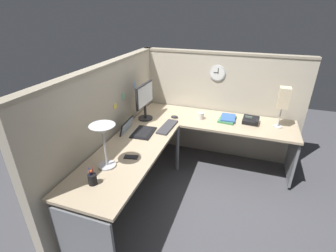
{
  "coord_description": "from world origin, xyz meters",
  "views": [
    {
      "loc": [
        -2.66,
        -0.67,
        2.14
      ],
      "look_at": [
        -0.06,
        0.22,
        0.8
      ],
      "focal_mm": 26.22,
      "sensor_mm": 36.0,
      "label": 1
    }
  ],
  "objects_px": {
    "computer_mouse": "(175,117)",
    "cell_phone": "(131,157)",
    "desk_lamp_dome": "(103,133)",
    "office_phone": "(251,121)",
    "keyboard": "(167,127)",
    "desk_lamp_paper": "(284,99)",
    "book_stack": "(228,119)",
    "laptop": "(136,130)",
    "wall_clock": "(217,73)",
    "coffee_mug": "(201,116)",
    "monitor": "(145,99)",
    "pen_cup": "(92,179)"
  },
  "relations": [
    {
      "from": "computer_mouse",
      "to": "cell_phone",
      "type": "relative_size",
      "value": 0.72
    },
    {
      "from": "desk_lamp_dome",
      "to": "office_phone",
      "type": "relative_size",
      "value": 2.02
    },
    {
      "from": "keyboard",
      "to": "office_phone",
      "type": "relative_size",
      "value": 1.95
    },
    {
      "from": "desk_lamp_paper",
      "to": "desk_lamp_dome",
      "type": "bearing_deg",
      "value": 132.24
    },
    {
      "from": "desk_lamp_dome",
      "to": "book_stack",
      "type": "bearing_deg",
      "value": -33.6
    },
    {
      "from": "cell_phone",
      "to": "book_stack",
      "type": "bearing_deg",
      "value": -45.46
    },
    {
      "from": "cell_phone",
      "to": "book_stack",
      "type": "distance_m",
      "value": 1.52
    },
    {
      "from": "book_stack",
      "to": "laptop",
      "type": "bearing_deg",
      "value": 125.52
    },
    {
      "from": "computer_mouse",
      "to": "keyboard",
      "type": "bearing_deg",
      "value": -178.89
    },
    {
      "from": "desk_lamp_paper",
      "to": "wall_clock",
      "type": "xyz_separation_m",
      "value": [
        0.31,
        0.87,
        0.18
      ]
    },
    {
      "from": "office_phone",
      "to": "desk_lamp_dome",
      "type": "bearing_deg",
      "value": 138.88
    },
    {
      "from": "coffee_mug",
      "to": "keyboard",
      "type": "bearing_deg",
      "value": 139.49
    },
    {
      "from": "monitor",
      "to": "pen_cup",
      "type": "bearing_deg",
      "value": -175.07
    },
    {
      "from": "computer_mouse",
      "to": "wall_clock",
      "type": "relative_size",
      "value": 0.47
    },
    {
      "from": "laptop",
      "to": "desk_lamp_paper",
      "type": "relative_size",
      "value": 0.75
    },
    {
      "from": "keyboard",
      "to": "coffee_mug",
      "type": "relative_size",
      "value": 4.48
    },
    {
      "from": "pen_cup",
      "to": "wall_clock",
      "type": "xyz_separation_m",
      "value": [
        2.06,
        -0.73,
        0.51
      ]
    },
    {
      "from": "desk_lamp_dome",
      "to": "desk_lamp_paper",
      "type": "xyz_separation_m",
      "value": [
        1.48,
        -1.63,
        0.02
      ]
    },
    {
      "from": "laptop",
      "to": "pen_cup",
      "type": "relative_size",
      "value": 2.22
    },
    {
      "from": "office_phone",
      "to": "book_stack",
      "type": "height_order",
      "value": "office_phone"
    },
    {
      "from": "laptop",
      "to": "book_stack",
      "type": "bearing_deg",
      "value": -54.48
    },
    {
      "from": "computer_mouse",
      "to": "wall_clock",
      "type": "bearing_deg",
      "value": -45.53
    },
    {
      "from": "cell_phone",
      "to": "keyboard",
      "type": "bearing_deg",
      "value": -21.59
    },
    {
      "from": "laptop",
      "to": "desk_lamp_dome",
      "type": "relative_size",
      "value": 0.9
    },
    {
      "from": "wall_clock",
      "to": "office_phone",
      "type": "bearing_deg",
      "value": -119.37
    },
    {
      "from": "laptop",
      "to": "wall_clock",
      "type": "distance_m",
      "value": 1.42
    },
    {
      "from": "office_phone",
      "to": "book_stack",
      "type": "bearing_deg",
      "value": 89.72
    },
    {
      "from": "desk_lamp_dome",
      "to": "pen_cup",
      "type": "bearing_deg",
      "value": -174.56
    },
    {
      "from": "laptop",
      "to": "coffee_mug",
      "type": "height_order",
      "value": "laptop"
    },
    {
      "from": "desk_lamp_paper",
      "to": "coffee_mug",
      "type": "relative_size",
      "value": 5.52
    },
    {
      "from": "coffee_mug",
      "to": "desk_lamp_paper",
      "type": "bearing_deg",
      "value": -85.53
    },
    {
      "from": "monitor",
      "to": "cell_phone",
      "type": "height_order",
      "value": "monitor"
    },
    {
      "from": "laptop",
      "to": "pen_cup",
      "type": "height_order",
      "value": "pen_cup"
    },
    {
      "from": "office_phone",
      "to": "wall_clock",
      "type": "relative_size",
      "value": 1.0
    },
    {
      "from": "desk_lamp_paper",
      "to": "computer_mouse",
      "type": "bearing_deg",
      "value": 96.86
    },
    {
      "from": "coffee_mug",
      "to": "laptop",
      "type": "bearing_deg",
      "value": 134.05
    },
    {
      "from": "office_phone",
      "to": "wall_clock",
      "type": "height_order",
      "value": "wall_clock"
    },
    {
      "from": "keyboard",
      "to": "book_stack",
      "type": "bearing_deg",
      "value": -52.38
    },
    {
      "from": "monitor",
      "to": "cell_phone",
      "type": "bearing_deg",
      "value": -165.25
    },
    {
      "from": "desk_lamp_paper",
      "to": "book_stack",
      "type": "bearing_deg",
      "value": 89.46
    },
    {
      "from": "desk_lamp_dome",
      "to": "pen_cup",
      "type": "distance_m",
      "value": 0.42
    },
    {
      "from": "monitor",
      "to": "office_phone",
      "type": "relative_size",
      "value": 2.27
    },
    {
      "from": "monitor",
      "to": "book_stack",
      "type": "distance_m",
      "value": 1.17
    },
    {
      "from": "computer_mouse",
      "to": "monitor",
      "type": "bearing_deg",
      "value": 113.26
    },
    {
      "from": "desk_lamp_dome",
      "to": "pen_cup",
      "type": "relative_size",
      "value": 2.47
    },
    {
      "from": "desk_lamp_dome",
      "to": "office_phone",
      "type": "distance_m",
      "value": 2.0
    },
    {
      "from": "laptop",
      "to": "desk_lamp_paper",
      "type": "bearing_deg",
      "value": -66.43
    },
    {
      "from": "book_stack",
      "to": "desk_lamp_paper",
      "type": "xyz_separation_m",
      "value": [
        -0.01,
        -0.64,
        0.36
      ]
    },
    {
      "from": "pen_cup",
      "to": "wall_clock",
      "type": "bearing_deg",
      "value": -19.44
    },
    {
      "from": "desk_lamp_dome",
      "to": "book_stack",
      "type": "xyz_separation_m",
      "value": [
        1.49,
        -0.99,
        -0.34
      ]
    }
  ]
}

